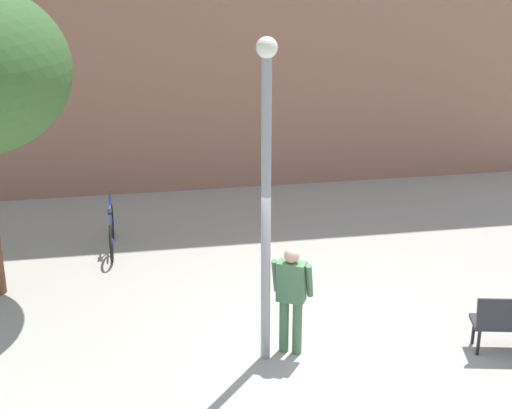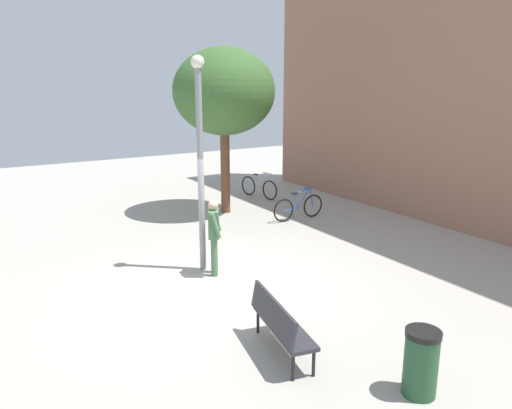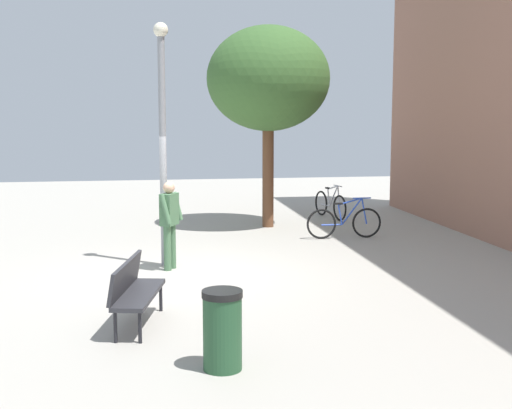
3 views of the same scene
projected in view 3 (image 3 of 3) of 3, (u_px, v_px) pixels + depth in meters
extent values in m
plane|color=#A8A399|center=(180.00, 275.00, 12.48)|extent=(36.00, 36.00, 0.00)
cylinder|color=gray|center=(163.00, 153.00, 13.05)|extent=(0.13, 0.13, 4.36)
sphere|color=#F2EACC|center=(161.00, 30.00, 12.74)|extent=(0.28, 0.28, 0.28)
cylinder|color=#47704C|center=(172.00, 246.00, 13.01)|extent=(0.14, 0.14, 0.85)
cylinder|color=#47704C|center=(167.00, 248.00, 12.82)|extent=(0.14, 0.14, 0.85)
cube|color=#47704C|center=(169.00, 209.00, 12.82)|extent=(0.46, 0.38, 0.60)
sphere|color=tan|center=(169.00, 188.00, 12.76)|extent=(0.22, 0.22, 0.22)
cylinder|color=#47704C|center=(177.00, 206.00, 13.03)|extent=(0.19, 0.24, 0.55)
cylinder|color=#47704C|center=(166.00, 210.00, 12.56)|extent=(0.19, 0.24, 0.55)
cube|color=#2D2D33|center=(139.00, 294.00, 9.48)|extent=(1.66, 0.76, 0.06)
cube|color=#2D2D33|center=(125.00, 277.00, 9.46)|extent=(1.59, 0.46, 0.44)
cylinder|color=black|center=(161.00, 297.00, 10.22)|extent=(0.05, 0.05, 0.42)
cylinder|color=black|center=(140.00, 327.00, 8.79)|extent=(0.05, 0.05, 0.42)
cylinder|color=black|center=(140.00, 297.00, 10.23)|extent=(0.05, 0.05, 0.42)
cylinder|color=black|center=(115.00, 327.00, 8.81)|extent=(0.05, 0.05, 0.42)
cylinder|color=brown|center=(268.00, 175.00, 17.62)|extent=(0.29, 0.29, 2.71)
ellipsoid|color=#3A622D|center=(268.00, 78.00, 17.29)|extent=(3.12, 3.12, 2.66)
torus|color=black|center=(367.00, 223.00, 16.19)|extent=(0.06, 0.71, 0.71)
torus|color=black|center=(321.00, 224.00, 16.03)|extent=(0.06, 0.71, 0.71)
cylinder|color=blue|center=(352.00, 211.00, 16.10)|extent=(0.04, 0.50, 0.64)
cylinder|color=blue|center=(350.00, 201.00, 16.06)|extent=(0.04, 0.58, 0.18)
cylinder|color=blue|center=(340.00, 215.00, 16.07)|extent=(0.04, 0.14, 0.48)
cylinder|color=blue|center=(332.00, 225.00, 16.07)|extent=(0.04, 0.50, 0.04)
cylinder|color=blue|center=(364.00, 211.00, 16.14)|extent=(0.04, 0.17, 0.63)
cube|color=black|center=(338.00, 204.00, 16.02)|extent=(0.08, 0.20, 0.04)
cylinder|color=blue|center=(362.00, 198.00, 16.09)|extent=(0.03, 0.44, 0.03)
torus|color=black|center=(340.00, 208.00, 18.71)|extent=(0.70, 0.20, 0.71)
torus|color=black|center=(321.00, 203.00, 19.72)|extent=(0.70, 0.20, 0.71)
cylinder|color=#ADADB7|center=(333.00, 196.00, 19.01)|extent=(0.49, 0.14, 0.64)
cylinder|color=#ADADB7|center=(333.00, 188.00, 19.02)|extent=(0.57, 0.16, 0.18)
cylinder|color=#ADADB7|center=(329.00, 198.00, 19.28)|extent=(0.14, 0.06, 0.48)
cylinder|color=#ADADB7|center=(325.00, 205.00, 19.50)|extent=(0.50, 0.15, 0.04)
cylinder|color=#ADADB7|center=(339.00, 197.00, 18.73)|extent=(0.17, 0.07, 0.63)
cube|color=black|center=(328.00, 188.00, 19.29)|extent=(0.21, 0.12, 0.04)
cylinder|color=#ADADB7|center=(338.00, 186.00, 18.75)|extent=(0.44, 0.13, 0.03)
cylinder|color=#234C2D|center=(222.00, 333.00, 7.87)|extent=(0.45, 0.45, 0.86)
cylinder|color=black|center=(222.00, 294.00, 7.81)|extent=(0.47, 0.47, 0.08)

